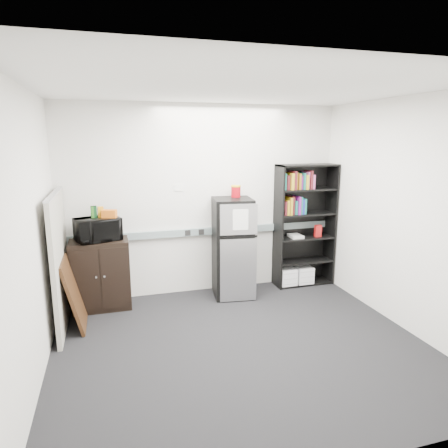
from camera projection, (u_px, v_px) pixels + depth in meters
name	position (u px, v px, depth m)	size (l,w,h in m)	color
floor	(242.00, 346.00, 4.37)	(4.00, 4.00, 0.00)	black
wall_back	(203.00, 200.00, 5.73)	(4.00, 0.02, 2.70)	silver
wall_right	(406.00, 215.00, 4.63)	(0.02, 3.50, 2.70)	silver
wall_left	(30.00, 239.00, 3.54)	(0.02, 3.50, 2.70)	silver
ceiling	(244.00, 88.00, 3.80)	(4.00, 3.50, 0.02)	white
electrical_raceway	(204.00, 231.00, 5.79)	(3.92, 0.05, 0.10)	gray
wall_note	(179.00, 187.00, 5.58)	(0.14, 0.00, 0.10)	white
bookshelf	(303.00, 223.00, 6.04)	(0.90, 0.34, 1.85)	black
cubicle_partition	(60.00, 261.00, 4.69)	(0.06, 1.30, 1.62)	gray
cabinet	(101.00, 274.00, 5.28)	(0.74, 0.49, 0.93)	black
microwave	(98.00, 229.00, 5.14)	(0.54, 0.36, 0.30)	black
snack_box_a	(94.00, 212.00, 5.11)	(0.07, 0.05, 0.15)	#285D1A
snack_box_b	(94.00, 212.00, 5.11)	(0.07, 0.05, 0.15)	#0C3616
snack_box_c	(101.00, 212.00, 5.14)	(0.07, 0.05, 0.14)	orange
snack_bag	(109.00, 214.00, 5.12)	(0.18, 0.10, 0.10)	#C65B13
refrigerator	(233.00, 248.00, 5.65)	(0.59, 0.62, 1.41)	black
coffee_can	(236.00, 190.00, 5.62)	(0.14, 0.14, 0.19)	#A60711
framed_poster	(74.00, 292.00, 4.75)	(0.24, 0.67, 0.85)	black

